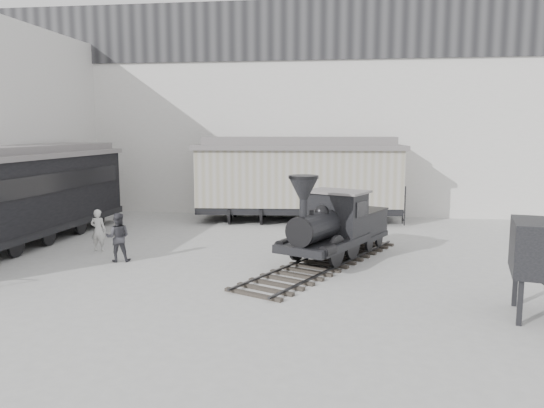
# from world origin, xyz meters

# --- Properties ---
(ground) EXTENTS (90.00, 90.00, 0.00)m
(ground) POSITION_xyz_m (0.00, 0.00, 0.00)
(ground) COLOR #9E9E9B
(north_wall) EXTENTS (34.00, 2.51, 11.00)m
(north_wall) POSITION_xyz_m (0.00, 14.98, 5.55)
(north_wall) COLOR silver
(north_wall) RESTS_ON ground
(locomotive) EXTENTS (5.41, 8.52, 3.02)m
(locomotive) POSITION_xyz_m (2.12, 4.11, 1.12)
(locomotive) COLOR #2F2925
(locomotive) RESTS_ON ground
(boxcar) EXTENTS (10.36, 3.98, 4.15)m
(boxcar) POSITION_xyz_m (0.27, 12.00, 2.18)
(boxcar) COLOR black
(boxcar) RESTS_ON ground
(passenger_coach) EXTENTS (3.60, 13.56, 3.59)m
(passenger_coach) POSITION_xyz_m (-10.01, 4.65, 1.98)
(passenger_coach) COLOR black
(passenger_coach) RESTS_ON ground
(visitor_a) EXTENTS (0.58, 0.39, 1.58)m
(visitor_a) POSITION_xyz_m (-6.55, 4.43, 0.79)
(visitor_a) COLOR silver
(visitor_a) RESTS_ON ground
(visitor_b) EXTENTS (0.95, 0.82, 1.69)m
(visitor_b) POSITION_xyz_m (-5.17, 3.06, 0.84)
(visitor_b) COLOR #3A3940
(visitor_b) RESTS_ON ground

